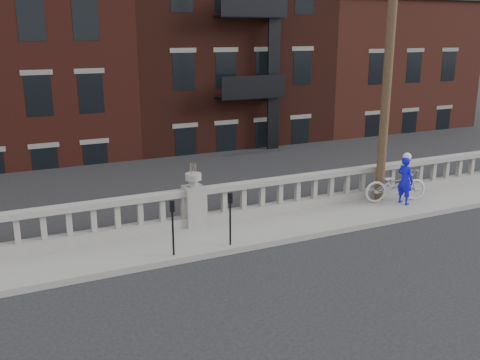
{
  "coord_description": "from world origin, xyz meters",
  "views": [
    {
      "loc": [
        -4.9,
        -9.32,
        5.32
      ],
      "look_at": [
        1.06,
        3.2,
        1.5
      ],
      "focal_mm": 40.0,
      "sensor_mm": 36.0,
      "label": 1
    }
  ],
  "objects": [
    {
      "name": "cyclist",
      "position": [
        6.6,
        2.9,
        0.91
      ],
      "size": [
        0.44,
        0.6,
        1.52
      ],
      "primitive_type": "imported",
      "rotation": [
        0.0,
        0.0,
        1.72
      ],
      "color": "#0E0ED2",
      "rests_on": "sidewalk"
    },
    {
      "name": "parking_meter_c",
      "position": [
        0.29,
        2.15,
        1.0
      ],
      "size": [
        0.1,
        0.09,
        1.36
      ],
      "color": "black",
      "rests_on": "sidewalk"
    },
    {
      "name": "bicycle",
      "position": [
        6.52,
        3.22,
        0.68
      ],
      "size": [
        2.15,
        1.17,
        1.07
      ],
      "primitive_type": "imported",
      "rotation": [
        0.0,
        0.0,
        1.33
      ],
      "color": "silver",
      "rests_on": "sidewalk"
    },
    {
      "name": "parking_meter_b",
      "position": [
        -1.21,
        2.15,
        1.0
      ],
      "size": [
        0.1,
        0.09,
        1.36
      ],
      "color": "black",
      "rests_on": "sidewalk"
    },
    {
      "name": "sidewalk",
      "position": [
        0.0,
        3.0,
        0.07
      ],
      "size": [
        32.0,
        2.2,
        0.15
      ],
      "primitive_type": "cube",
      "color": "gray",
      "rests_on": "ground"
    },
    {
      "name": "utility_pole",
      "position": [
        6.2,
        3.6,
        5.24
      ],
      "size": [
        1.6,
        0.28,
        10.0
      ],
      "color": "#422D1E",
      "rests_on": "sidewalk"
    },
    {
      "name": "balustrade",
      "position": [
        0.0,
        3.95,
        0.64
      ],
      "size": [
        28.0,
        0.34,
        1.03
      ],
      "color": "gray",
      "rests_on": "sidewalk"
    },
    {
      "name": "ground",
      "position": [
        0.0,
        0.0,
        0.0
      ],
      "size": [
        120.0,
        120.0,
        0.0
      ],
      "primitive_type": "plane",
      "color": "black",
      "rests_on": "ground"
    },
    {
      "name": "planter_pedestal",
      "position": [
        0.0,
        3.95,
        0.83
      ],
      "size": [
        0.55,
        0.55,
        1.76
      ],
      "color": "gray",
      "rests_on": "sidewalk"
    },
    {
      "name": "lower_level",
      "position": [
        0.56,
        23.04,
        2.63
      ],
      "size": [
        80.0,
        44.0,
        20.8
      ],
      "color": "#605E59",
      "rests_on": "ground"
    }
  ]
}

